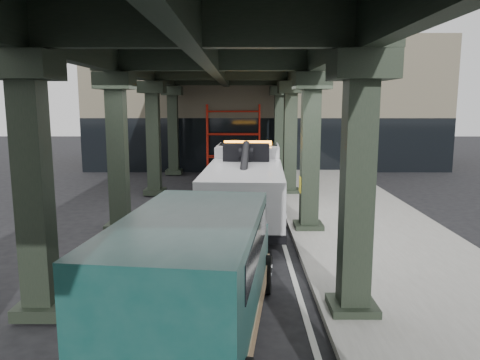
{
  "coord_description": "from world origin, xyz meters",
  "views": [
    {
      "loc": [
        0.45,
        -12.52,
        4.1
      ],
      "look_at": [
        0.42,
        1.95,
        1.7
      ],
      "focal_mm": 35.0,
      "sensor_mm": 36.0,
      "label": 1
    }
  ],
  "objects": [
    {
      "name": "tow_truck",
      "position": [
        0.62,
        3.52,
        1.36
      ],
      "size": [
        2.88,
        8.64,
        2.8
      ],
      "rotation": [
        0.0,
        0.0,
        -0.05
      ],
      "color": "black",
      "rests_on": "ground"
    },
    {
      "name": "towed_van",
      "position": [
        -0.32,
        -5.07,
        1.25
      ],
      "size": [
        2.88,
        5.94,
        2.32
      ],
      "rotation": [
        0.0,
        0.0,
        -0.12
      ],
      "color": "#103A36",
      "rests_on": "ground"
    },
    {
      "name": "scaffolding",
      "position": [
        0.0,
        14.64,
        2.11
      ],
      "size": [
        3.08,
        0.88,
        4.0
      ],
      "color": "red",
      "rests_on": "ground"
    },
    {
      "name": "building",
      "position": [
        2.0,
        20.0,
        4.0
      ],
      "size": [
        22.0,
        10.0,
        8.0
      ],
      "primitive_type": "cube",
      "color": "#C6B793",
      "rests_on": "ground"
    },
    {
      "name": "viaduct",
      "position": [
        -0.4,
        2.0,
        5.46
      ],
      "size": [
        7.4,
        32.0,
        6.4
      ],
      "color": "black",
      "rests_on": "ground"
    },
    {
      "name": "lane_stripe",
      "position": [
        1.7,
        2.0,
        0.01
      ],
      "size": [
        0.12,
        38.0,
        0.01
      ],
      "primitive_type": "cube",
      "color": "silver",
      "rests_on": "ground"
    },
    {
      "name": "ground",
      "position": [
        0.0,
        0.0,
        0.0
      ],
      "size": [
        90.0,
        90.0,
        0.0
      ],
      "primitive_type": "plane",
      "color": "black",
      "rests_on": "ground"
    },
    {
      "name": "sidewalk",
      "position": [
        4.5,
        2.0,
        0.07
      ],
      "size": [
        5.0,
        40.0,
        0.15
      ],
      "primitive_type": "cube",
      "color": "gray",
      "rests_on": "ground"
    }
  ]
}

